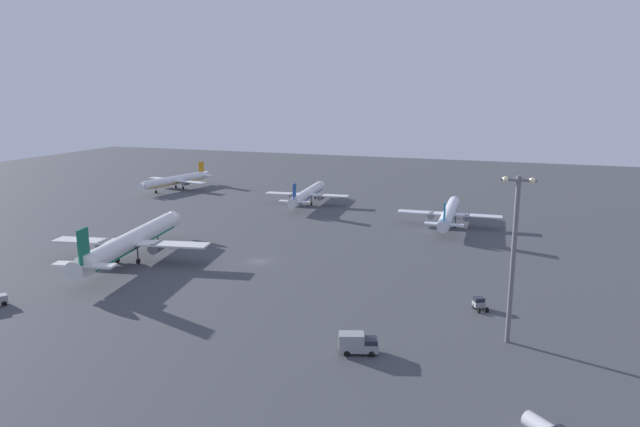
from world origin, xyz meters
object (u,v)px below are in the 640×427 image
(catering_truck, at_px, (357,343))
(airplane_taxiway_distant, at_px, (176,180))
(airplane_far_stand, at_px, (307,194))
(pushback_tug, at_px, (479,303))
(airplane_mid_apron, at_px, (131,241))
(apron_light_central, at_px, (514,249))
(airplane_terminal_side, at_px, (449,213))

(catering_truck, bearing_deg, airplane_taxiway_distant, -155.67)
(airplane_far_stand, xyz_separation_m, catering_truck, (46.36, -100.71, -1.90))
(airplane_taxiway_distant, distance_m, pushback_tug, 148.52)
(airplane_mid_apron, height_order, pushback_tug, airplane_mid_apron)
(airplane_taxiway_distant, relative_size, pushback_tug, 9.85)
(pushback_tug, relative_size, apron_light_central, 0.14)
(airplane_mid_apron, relative_size, pushback_tug, 12.75)
(airplane_far_stand, bearing_deg, apron_light_central, -58.96)
(airplane_taxiway_distant, relative_size, catering_truck, 5.74)
(airplane_mid_apron, xyz_separation_m, pushback_tug, (74.80, -3.87, -3.35))
(apron_light_central, bearing_deg, airplane_mid_apron, 168.59)
(airplane_mid_apron, distance_m, pushback_tug, 74.98)
(airplane_terminal_side, distance_m, apron_light_central, 76.94)
(catering_truck, distance_m, pushback_tug, 27.96)
(apron_light_central, bearing_deg, airplane_taxiway_distant, 141.07)
(catering_truck, bearing_deg, airplane_mid_apron, -133.34)
(airplane_mid_apron, bearing_deg, catering_truck, -35.27)
(airplane_taxiway_distant, distance_m, catering_truck, 153.02)
(airplane_taxiway_distant, height_order, pushback_tug, airplane_taxiway_distant)
(airplane_mid_apron, bearing_deg, airplane_terminal_side, 32.55)
(airplane_terminal_side, bearing_deg, apron_light_central, -78.47)
(catering_truck, bearing_deg, apron_light_central, 100.68)
(airplane_terminal_side, xyz_separation_m, airplane_far_stand, (-48.24, 15.44, -0.07))
(airplane_terminal_side, bearing_deg, airplane_taxiway_distant, 163.61)
(airplane_terminal_side, distance_m, catering_truck, 85.31)
(airplane_mid_apron, xyz_separation_m, airplane_terminal_side, (61.66, 57.82, -0.87))
(airplane_far_stand, distance_m, apron_light_central, 111.94)
(airplane_mid_apron, relative_size, apron_light_central, 1.80)
(airplane_mid_apron, distance_m, catering_truck, 65.84)
(airplane_mid_apron, distance_m, airplane_far_stand, 74.49)
(airplane_taxiway_distant, xyz_separation_m, pushback_tug, (119.40, -88.30, -2.35))
(airplane_mid_apron, relative_size, airplane_far_stand, 1.26)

